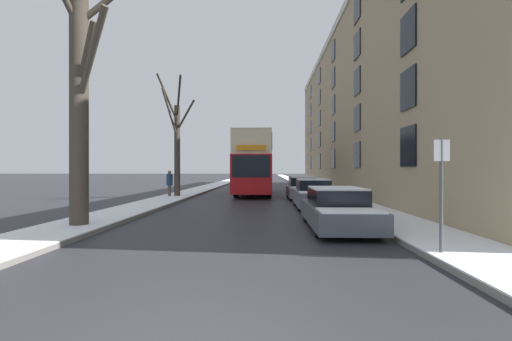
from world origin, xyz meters
TOP-DOWN VIEW (x-y plane):
  - sidewalk_left at (-5.20, 53.00)m, footprint 2.17×130.00m
  - sidewalk_right at (5.20, 53.00)m, footprint 2.17×130.00m
  - terrace_facade_right at (10.78, 25.33)m, footprint 9.10×42.55m
  - bare_tree_left_0 at (-4.98, 7.41)m, footprint 3.20×1.98m
  - bare_tree_left_1 at (-5.09, 19.10)m, footprint 2.26×2.92m
  - double_decker_bus at (-0.17, 23.22)m, footprint 2.62×10.85m
  - parked_car_0 at (3.04, 7.88)m, footprint 1.85×4.59m
  - parked_car_1 at (3.04, 13.55)m, footprint 1.69×4.09m
  - parked_car_2 at (3.04, 19.03)m, footprint 1.80×4.48m
  - pedestrian_left_sidewalk at (-5.56, 19.11)m, footprint 0.40×0.40m
  - street_sign_post at (4.41, 4.16)m, footprint 0.32×0.07m

SIDE VIEW (x-z plane):
  - sidewalk_left at x=-5.20m, z-range 0.00..0.16m
  - sidewalk_right at x=5.20m, z-range 0.00..0.16m
  - parked_car_0 at x=3.04m, z-range -0.04..1.26m
  - parked_car_1 at x=3.04m, z-range -0.05..1.37m
  - parked_car_2 at x=3.04m, z-range -0.06..1.38m
  - pedestrian_left_sidewalk at x=-5.56m, z-range 0.09..1.91m
  - street_sign_post at x=4.41m, z-range 0.19..2.70m
  - double_decker_bus at x=-0.17m, z-range 0.29..4.74m
  - bare_tree_left_1 at x=-5.09m, z-range -0.27..7.51m
  - bare_tree_left_0 at x=-4.98m, z-range -0.43..8.52m
  - terrace_facade_right at x=10.78m, z-range 0.00..13.83m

